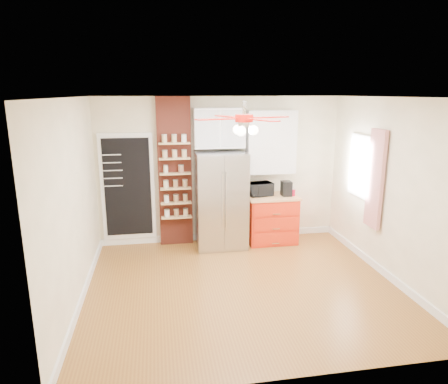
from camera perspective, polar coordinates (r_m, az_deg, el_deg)
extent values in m
plane|color=brown|center=(6.03, 2.61, -13.23)|extent=(4.50, 4.50, 0.00)
plane|color=white|center=(5.36, 2.94, 13.37)|extent=(4.50, 4.50, 0.00)
cube|color=#FEF3CC|center=(7.46, -0.53, 3.13)|extent=(4.50, 0.02, 2.70)
cube|color=#FEF3CC|center=(3.71, 9.46, -8.47)|extent=(4.50, 0.02, 2.70)
cube|color=#FEF3CC|center=(5.53, -20.68, -1.67)|extent=(0.02, 4.00, 2.70)
cube|color=#FEF3CC|center=(6.40, 22.84, 0.19)|extent=(0.02, 4.00, 2.70)
cube|color=white|center=(7.41, -13.58, 0.68)|extent=(0.95, 0.04, 1.95)
cube|color=black|center=(7.39, -13.59, 0.64)|extent=(0.82, 0.02, 1.78)
cube|color=maroon|center=(7.30, -7.04, 2.78)|extent=(0.60, 0.16, 2.70)
cube|color=#ADADB2|center=(7.20, -0.45, -1.15)|extent=(0.90, 0.70, 1.75)
cube|color=white|center=(7.17, -0.72, 9.14)|extent=(0.90, 0.35, 0.70)
cube|color=red|center=(7.58, 6.77, -3.97)|extent=(0.90, 0.60, 0.86)
cube|color=tan|center=(7.46, 6.87, -0.68)|extent=(0.94, 0.64, 0.04)
cube|color=white|center=(7.43, 6.72, 7.09)|extent=(0.90, 0.30, 1.15)
cube|color=white|center=(7.11, 19.03, 3.46)|extent=(0.04, 0.75, 1.05)
cube|color=red|center=(6.64, 20.81, 1.72)|extent=(0.06, 0.40, 1.55)
cylinder|color=silver|center=(5.36, 2.92, 11.77)|extent=(0.05, 0.05, 0.20)
cylinder|color=red|center=(5.37, 2.90, 10.49)|extent=(0.24, 0.24, 0.10)
sphere|color=white|center=(5.38, 2.88, 8.79)|extent=(0.13, 0.13, 0.13)
imported|color=black|center=(7.42, 5.14, 0.42)|extent=(0.49, 0.38, 0.25)
cube|color=black|center=(7.46, 8.89, 0.50)|extent=(0.17, 0.21, 0.27)
cylinder|color=#A20924|center=(7.49, 9.74, -0.06)|extent=(0.13, 0.13, 0.13)
cylinder|color=#AC2909|center=(7.56, 9.56, 0.15)|extent=(0.13, 0.13, 0.15)
cylinder|color=beige|center=(7.13, -8.32, 3.19)|extent=(0.10, 0.10, 0.13)
cylinder|color=#8C5E47|center=(7.13, -6.15, 3.26)|extent=(0.13, 0.13, 0.13)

